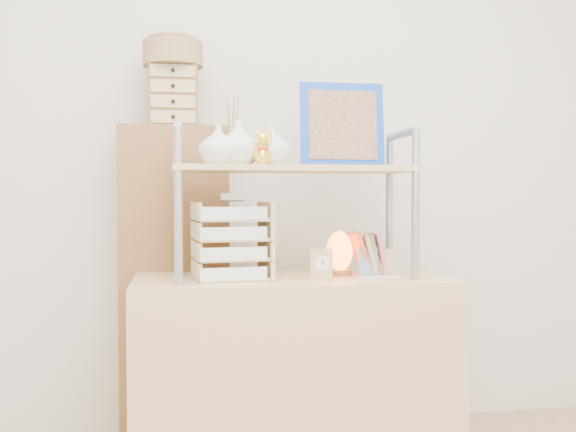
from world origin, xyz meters
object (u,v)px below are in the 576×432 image
object	(u,v)px
cabinet	(174,286)
salt_lamp	(339,252)
letter_tray	(232,245)
desk	(293,375)

from	to	relation	value
cabinet	salt_lamp	distance (m)	0.74
letter_tray	salt_lamp	bearing A→B (deg)	5.44
cabinet	letter_tray	xyz separation A→B (m)	(0.22, -0.38, 0.20)
desk	cabinet	size ratio (longest dim) A/B	0.89
desk	letter_tray	xyz separation A→B (m)	(-0.23, -0.01, 0.50)
salt_lamp	desk	bearing A→B (deg)	-169.78
cabinet	salt_lamp	xyz separation A→B (m)	(0.64, -0.34, 0.16)
letter_tray	salt_lamp	distance (m)	0.43
cabinet	letter_tray	size ratio (longest dim) A/B	4.22
desk	cabinet	distance (m)	0.66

